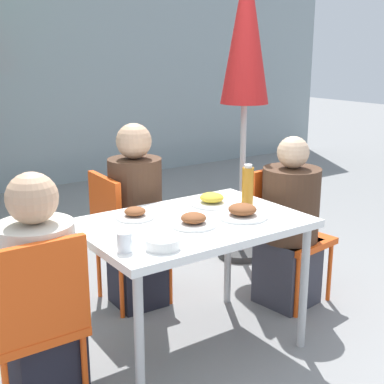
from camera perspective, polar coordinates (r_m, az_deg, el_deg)
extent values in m
plane|color=gray|center=(3.06, 0.00, -16.25)|extent=(24.00, 24.00, 0.00)
cube|color=white|center=(2.75, 0.00, -3.42)|extent=(1.13, 0.77, 0.04)
cylinder|color=#B7B7B7|center=(2.41, -5.63, -16.00)|extent=(0.04, 0.04, 0.70)
cylinder|color=#B7B7B7|center=(2.97, 11.84, -9.96)|extent=(0.04, 0.04, 0.70)
cylinder|color=#B7B7B7|center=(2.93, -12.01, -10.30)|extent=(0.04, 0.04, 0.70)
cylinder|color=#B7B7B7|center=(3.41, 3.85, -6.30)|extent=(0.04, 0.04, 0.70)
cube|color=#E54C14|center=(2.53, -16.82, -13.42)|extent=(0.40, 0.40, 0.04)
cube|color=#E54C14|center=(2.27, -15.80, -10.25)|extent=(0.40, 0.04, 0.42)
cylinder|color=#E54C14|center=(2.82, -14.22, -15.08)|extent=(0.03, 0.03, 0.39)
cylinder|color=#E54C14|center=(2.54, -11.34, -18.46)|extent=(0.03, 0.03, 0.39)
cube|color=black|center=(2.64, -15.41, -16.94)|extent=(0.30, 0.30, 0.43)
cylinder|color=beige|center=(2.44, -16.13, -8.16)|extent=(0.34, 0.34, 0.44)
sphere|color=tan|center=(2.33, -16.73, -0.61)|extent=(0.22, 0.22, 0.22)
cube|color=#E54C14|center=(3.47, 10.78, -5.04)|extent=(0.45, 0.45, 0.04)
cube|color=#E54C14|center=(3.50, 8.60, -0.78)|extent=(0.40, 0.09, 0.42)
cylinder|color=#E54C14|center=(3.59, 14.45, -8.27)|extent=(0.03, 0.03, 0.39)
cylinder|color=#E54C14|center=(3.33, 11.15, -9.96)|extent=(0.03, 0.03, 0.39)
cylinder|color=#E54C14|center=(3.77, 10.13, -6.87)|extent=(0.03, 0.03, 0.39)
cylinder|color=#E54C14|center=(3.52, 6.69, -8.33)|extent=(0.03, 0.03, 0.39)
cube|color=#383842|center=(3.50, 10.12, -8.25)|extent=(0.36, 0.36, 0.43)
cylinder|color=#472D1E|center=(3.35, 10.47, -1.28)|extent=(0.36, 0.36, 0.45)
sphere|color=beige|center=(3.28, 10.74, 4.18)|extent=(0.19, 0.19, 0.19)
cube|color=#E54C14|center=(3.42, -6.30, -5.16)|extent=(0.41, 0.41, 0.04)
cube|color=#E54C14|center=(3.27, -9.26, -1.95)|extent=(0.05, 0.40, 0.42)
cylinder|color=#E54C14|center=(3.71, -5.04, -7.03)|extent=(0.03, 0.03, 0.39)
cylinder|color=#E54C14|center=(3.43, -2.34, -8.85)|extent=(0.03, 0.03, 0.39)
cylinder|color=#E54C14|center=(3.58, -9.90, -8.08)|extent=(0.03, 0.03, 0.39)
cylinder|color=#E54C14|center=(3.29, -7.51, -10.10)|extent=(0.03, 0.03, 0.39)
cube|color=black|center=(3.45, -5.83, -8.46)|extent=(0.30, 0.30, 0.43)
cylinder|color=#472D1E|center=(3.29, -6.05, -0.86)|extent=(0.33, 0.33, 0.52)
sphere|color=tan|center=(3.21, -6.23, 5.43)|extent=(0.21, 0.21, 0.21)
cylinder|color=#333333|center=(4.27, 5.18, -6.46)|extent=(0.36, 0.36, 0.05)
cylinder|color=#BCBCBC|center=(4.00, 5.55, 8.32)|extent=(0.04, 0.04, 2.24)
cone|color=red|center=(3.97, 5.78, 16.92)|extent=(0.35, 0.35, 1.05)
cylinder|color=white|center=(2.79, -6.09, -2.63)|extent=(0.20, 0.20, 0.01)
ellipsoid|color=brown|center=(2.79, -6.10, -2.06)|extent=(0.11, 0.11, 0.04)
cylinder|color=white|center=(3.02, 2.12, -1.21)|extent=(0.25, 0.25, 0.01)
ellipsoid|color=gold|center=(3.01, 2.12, -0.59)|extent=(0.13, 0.13, 0.05)
cylinder|color=white|center=(2.66, 0.16, -3.44)|extent=(0.23, 0.23, 0.01)
ellipsoid|color=brown|center=(2.65, 0.16, -2.78)|extent=(0.13, 0.13, 0.05)
cylinder|color=white|center=(2.80, 5.38, -2.56)|extent=(0.27, 0.27, 0.01)
ellipsoid|color=brown|center=(2.79, 5.40, -1.85)|extent=(0.15, 0.15, 0.06)
cylinder|color=#B7751E|center=(2.99, 5.95, 0.58)|extent=(0.07, 0.07, 0.22)
cylinder|color=white|center=(2.96, 6.02, 2.78)|extent=(0.05, 0.05, 0.02)
cylinder|color=white|center=(2.34, -7.20, -5.30)|extent=(0.07, 0.07, 0.09)
cylinder|color=white|center=(2.37, -3.15, -5.45)|extent=(0.16, 0.16, 0.05)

